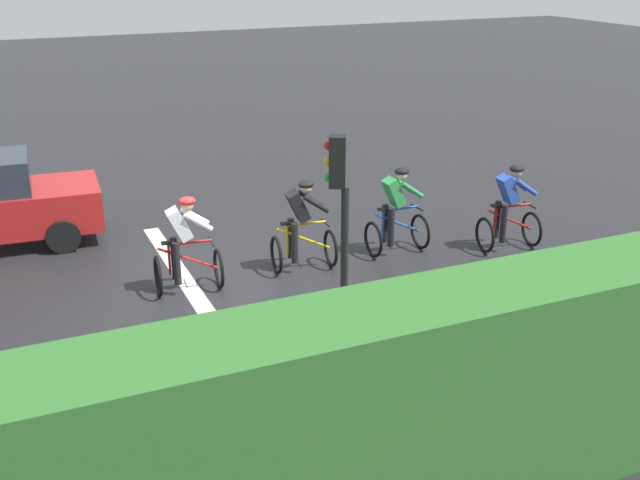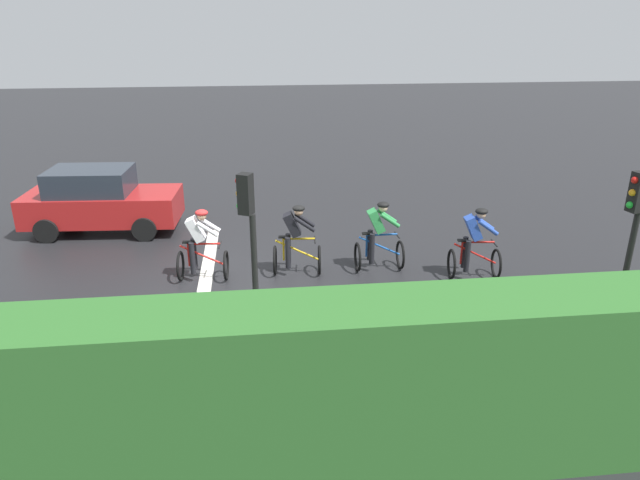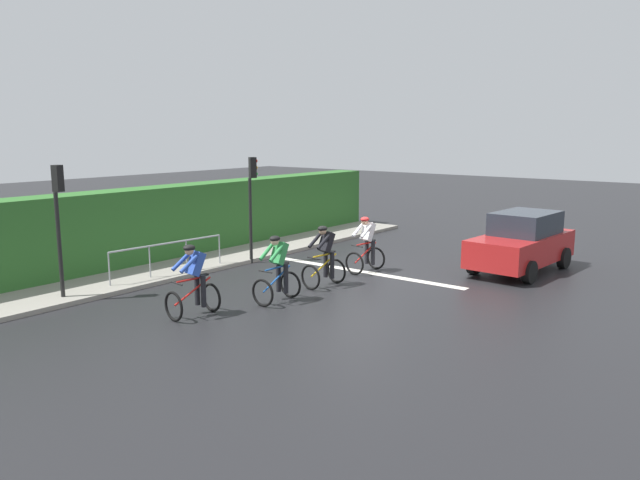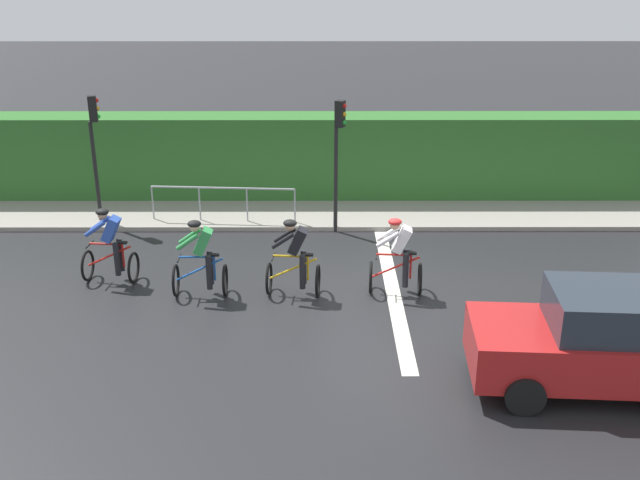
% 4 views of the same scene
% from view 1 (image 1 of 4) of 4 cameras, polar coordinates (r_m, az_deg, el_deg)
% --- Properties ---
extents(ground_plane, '(80.00, 80.00, 0.00)m').
position_cam_1_polar(ground_plane, '(13.05, -7.46, -3.82)').
color(ground_plane, black).
extents(sidewalk_kerb, '(2.80, 20.55, 0.12)m').
position_cam_1_polar(sidewalk_kerb, '(10.07, 11.91, -11.90)').
color(sidewalk_kerb, gray).
rests_on(sidewalk_kerb, ground).
extents(stone_wall_low, '(0.44, 20.55, 0.64)m').
position_cam_1_polar(stone_wall_low, '(9.35, 15.27, -13.19)').
color(stone_wall_low, tan).
rests_on(stone_wall_low, ground).
extents(hedge_wall, '(1.10, 20.55, 2.39)m').
position_cam_1_polar(hedge_wall, '(8.70, 17.06, -9.37)').
color(hedge_wall, '#2D6628').
rests_on(hedge_wall, ground).
extents(road_marking_stop_line, '(7.00, 0.30, 0.01)m').
position_cam_1_polar(road_marking_stop_line, '(12.96, -9.26, -4.11)').
color(road_marking_stop_line, silver).
rests_on(road_marking_stop_line, ground).
extents(cyclist_lead, '(0.78, 1.14, 1.66)m').
position_cam_1_polar(cyclist_lead, '(14.88, 13.89, 2.21)').
color(cyclist_lead, black).
rests_on(cyclist_lead, ground).
extents(cyclist_second, '(0.69, 1.09, 1.66)m').
position_cam_1_polar(cyclist_second, '(14.34, 5.69, 2.03)').
color(cyclist_second, black).
rests_on(cyclist_second, ground).
extents(cyclist_mid, '(0.77, 1.14, 1.66)m').
position_cam_1_polar(cyclist_mid, '(13.51, -1.39, 0.92)').
color(cyclist_mid, black).
rests_on(cyclist_mid, ground).
extents(cyclist_fourth, '(0.77, 1.13, 1.66)m').
position_cam_1_polar(cyclist_fourth, '(12.85, -10.05, -0.53)').
color(cyclist_fourth, black).
rests_on(cyclist_fourth, ground).
extents(traffic_light_near_crossing, '(0.27, 0.29, 3.34)m').
position_cam_1_polar(traffic_light_near_crossing, '(9.55, 1.50, 1.24)').
color(traffic_light_near_crossing, black).
rests_on(traffic_light_near_crossing, ground).
extents(pedestrian_railing_kerbside, '(0.30, 3.72, 1.03)m').
position_cam_1_polar(pedestrian_railing_kerbside, '(11.22, 16.21, -4.40)').
color(pedestrian_railing_kerbside, '#999EA3').
rests_on(pedestrian_railing_kerbside, ground).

